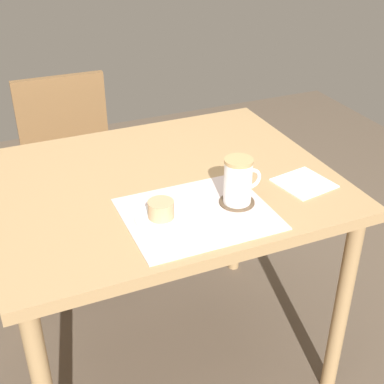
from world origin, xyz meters
name	(u,v)px	position (x,y,z in m)	size (l,w,h in m)	color
ground_plane	(167,354)	(0.00, 0.00, -0.01)	(4.40, 4.40, 0.02)	brown
dining_table	(162,203)	(0.00, 0.00, 0.67)	(1.04, 0.84, 0.75)	tan
wooden_chair	(73,168)	(-0.15, 0.74, 0.46)	(0.43, 0.43, 0.84)	brown
placemat	(198,214)	(0.02, -0.23, 0.76)	(0.40, 0.33, 0.00)	silver
pastry_plate	(161,219)	(-0.08, -0.22, 0.76)	(0.14, 0.14, 0.01)	white
pastry	(161,209)	(-0.08, -0.22, 0.79)	(0.07, 0.07, 0.05)	tan
coffee_coaster	(237,202)	(0.15, -0.22, 0.76)	(0.10, 0.10, 0.01)	brown
coffee_mug	(239,181)	(0.15, -0.22, 0.83)	(0.11, 0.08, 0.13)	white
teaspoon	(196,241)	(-0.04, -0.35, 0.76)	(0.01, 0.01, 0.13)	silver
paper_napkin	(304,183)	(0.39, -0.20, 0.76)	(0.15, 0.15, 0.00)	white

